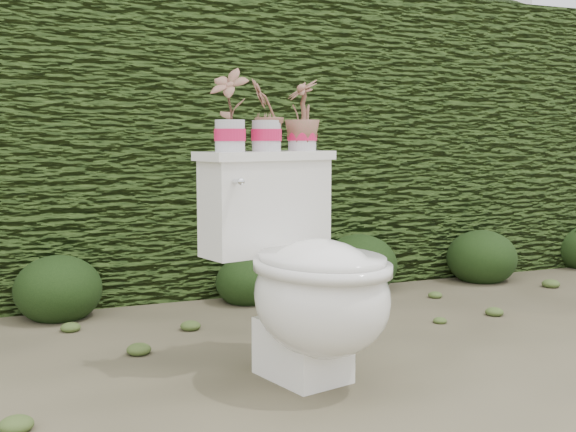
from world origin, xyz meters
name	(u,v)px	position (x,y,z in m)	size (l,w,h in m)	color
ground	(310,359)	(0.00, 0.00, 0.00)	(60.00, 60.00, 0.00)	#756D51
hedge	(196,141)	(0.00, 1.60, 0.80)	(8.00, 1.00, 1.60)	#38521B
house_wall	(146,32)	(0.60, 6.00, 2.00)	(8.00, 3.50, 4.00)	silver
toilet	(306,277)	(-0.11, -0.20, 0.36)	(0.60, 0.77, 0.78)	white
potted_plant_left	(230,112)	(-0.31, 0.00, 0.91)	(0.14, 0.10, 0.27)	#25641F
potted_plant_center	(266,117)	(-0.16, 0.03, 0.90)	(0.13, 0.11, 0.24)	#25641F
potted_plant_right	(302,117)	(0.00, 0.07, 0.90)	(0.14, 0.14, 0.24)	#25641F
liriope_clump_2	(58,283)	(-0.82, 1.00, 0.16)	(0.40, 0.40, 0.32)	#203613
liriope_clump_3	(248,276)	(0.09, 0.98, 0.13)	(0.32, 0.32, 0.26)	#203613
liriope_clump_4	(359,259)	(0.74, 1.03, 0.17)	(0.41, 0.41, 0.33)	#203613
liriope_clump_5	(482,253)	(1.51, 0.98, 0.16)	(0.40, 0.40, 0.32)	#203613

